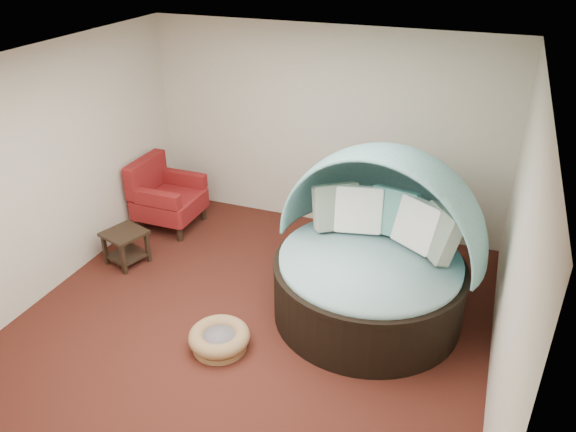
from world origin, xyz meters
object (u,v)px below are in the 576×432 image
(red_armchair, at_px, (165,196))
(side_table, at_px, (126,243))
(pet_basket, at_px, (219,338))
(canopy_daybed, at_px, (376,241))

(red_armchair, distance_m, side_table, 1.09)
(pet_basket, xyz_separation_m, red_armchair, (-1.92, 2.12, 0.34))
(pet_basket, height_order, red_armchair, red_armchair)
(side_table, bearing_deg, canopy_daybed, 2.95)
(red_armchair, bearing_deg, side_table, -86.37)
(canopy_daybed, relative_size, side_table, 4.18)
(canopy_daybed, bearing_deg, red_armchair, 174.33)
(pet_basket, distance_m, red_armchair, 2.89)
(canopy_daybed, xyz_separation_m, pet_basket, (-1.31, -1.21, -0.77))
(canopy_daybed, bearing_deg, pet_basket, -127.18)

